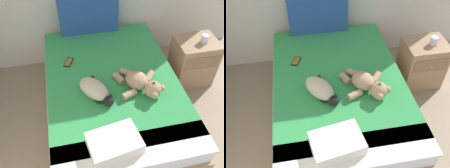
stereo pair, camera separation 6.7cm
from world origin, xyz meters
The scene contains 8 objects.
bed centered at (1.55, 3.07, 0.25)m, with size 1.35×1.96×0.51m.
patterned_cushion centered at (1.46, 3.97, 0.74)m, with size 0.70×0.12×0.45m.
cat centered at (1.35, 2.89, 0.58)m, with size 0.35×0.44×0.15m.
teddy_bear centered at (1.80, 2.88, 0.58)m, with size 0.43×0.51×0.17m.
cell_phone centered at (1.15, 3.42, 0.51)m, with size 0.12×0.16×0.01m.
throw_pillow centered at (1.41, 2.31, 0.56)m, with size 0.40×0.28×0.11m, color white.
nightstand centered at (2.63, 3.39, 0.29)m, with size 0.48×0.42×0.58m.
mug centered at (2.68, 3.36, 0.63)m, with size 0.12×0.08×0.09m.
Camera 2 is at (1.23, 1.26, 2.28)m, focal length 40.58 mm.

